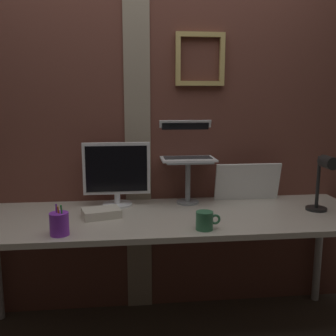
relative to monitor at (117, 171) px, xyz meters
The scene contains 11 objects.
ground_plane 1.00m from the monitor, 49.69° to the right, with size 6.00×6.00×0.00m, color #4C4238.
brick_wall_back 0.46m from the monitor, 42.64° to the left, with size 3.70×0.16×2.65m.
desk 0.47m from the monitor, 38.52° to the right, with size 2.23×0.72×0.74m.
monitor is the anchor object (origin of this frame).
laptop_stand 0.44m from the monitor, ahead, with size 0.28×0.22×0.27m.
laptop 0.46m from the monitor, 10.14° to the left, with size 0.33×0.29×0.24m.
whiteboard_panel 0.83m from the monitor, ahead, with size 0.42×0.02×0.25m, color white.
desk_lamp 1.20m from the monitor, 14.08° to the right, with size 0.12×0.20×0.33m.
pen_cup 0.58m from the monitor, 118.14° to the right, with size 0.09×0.09×0.15m.
coffee_mug 0.68m from the monitor, 48.14° to the right, with size 0.12×0.09×0.09m.
paper_clutter_stack 0.31m from the monitor, 109.42° to the right, with size 0.20×0.14×0.05m, color silver.
Camera 1 is at (-0.14, -2.06, 1.39)m, focal length 41.09 mm.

